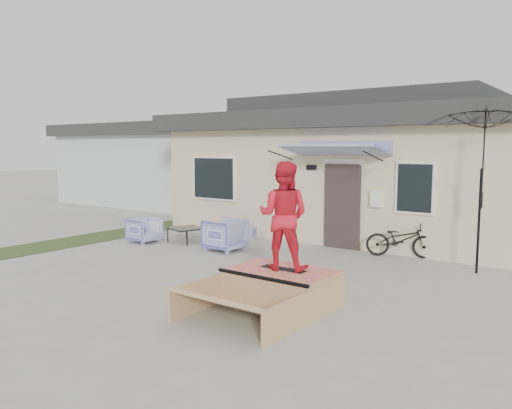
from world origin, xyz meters
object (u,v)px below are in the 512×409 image
Objects in this scene: armchair_left at (144,229)px; skateboard at (283,268)px; loveseat at (230,228)px; coffee_table at (187,235)px; bicycle at (401,235)px; skater at (284,214)px; armchair_right at (225,233)px; patio_umbrella at (481,186)px; skate_ramp at (281,287)px.

armchair_left is 6.26m from skateboard.
loveseat reaches higher than coffee_table.
skateboard is (5.84, -2.22, 0.21)m from armchair_left.
bicycle is 0.91× the size of skater.
skateboard is (3.44, -2.66, 0.14)m from armchair_right.
armchair_right is at bearing 100.10° from loveseat.
armchair_left is 0.47× the size of bicycle.
armchair_right is at bearing -78.39° from armchair_left.
coffee_table is at bearing -50.57° from armchair_left.
coffee_table is (-0.53, -1.18, -0.08)m from loveseat.
skater reaches higher than loveseat.
bicycle is 0.59× the size of patio_umbrella.
armchair_left is at bearing 28.40° from loveseat.
bicycle reaches higher than armchair_left.
armchair_right is 4.47m from skater.
skate_ramp is 0.31m from skateboard.
skate_ramp is (4.44, -4.15, 0.00)m from loveseat.
loveseat is 0.89× the size of bicycle.
patio_umbrella reaches higher than bicycle.
armchair_right is 1.10× the size of coffee_table.
loveseat is 1.91× the size of armchair_left.
patio_umbrella reaches higher than coffee_table.
skater reaches higher than bicycle.
armchair_left is (-1.40, -1.87, 0.09)m from loveseat.
skate_ramp is (-0.28, -4.56, -0.22)m from bicycle.
armchair_right is 1.11× the size of skateboard.
bicycle is (4.72, 0.41, 0.23)m from loveseat.
skater is (3.44, -2.66, 1.03)m from armchair_right.
coffee_table is 7.27m from patio_umbrella.
loveseat is 0.63× the size of skate_ramp.
bicycle is 4.51m from skateboard.
patio_umbrella is at bearing -127.13° from bicycle.
skater is at bearing -109.56° from armchair_left.
loveseat is 6.08m from skate_ramp.
armchair_right is 1.56m from coffee_table.
armchair_right reaches higher than coffee_table.
patio_umbrella is at bearing 63.40° from skateboard.
skater is at bearing -30.37° from coffee_table.
skate_ramp is 1.29× the size of skater.
patio_umbrella is (7.90, 1.71, 1.38)m from armchair_left.
skateboard is at bearing 74.22° from skater.
coffee_table is 0.46× the size of skater.
skate_ramp is (3.44, -2.72, -0.16)m from armchair_right.
skate_ramp is at bearing -117.32° from patio_umbrella.
loveseat is at bearing 75.46° from bicycle.
armchair_right is 4.16m from bicycle.
skater is (4.97, -2.91, 1.27)m from coffee_table.
armchair_right reaches higher than skate_ramp.
skater is (-0.28, -4.50, 0.96)m from bicycle.
skateboard is at bearing 156.98° from bicycle.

